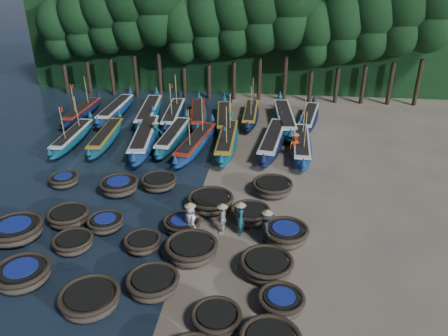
# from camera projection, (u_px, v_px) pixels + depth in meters

# --- Properties ---
(ground) EXTENTS (120.00, 120.00, 0.00)m
(ground) POSITION_uv_depth(u_px,v_px,m) (195.00, 211.00, 22.66)
(ground) COLOR gray
(ground) RESTS_ON ground
(foliage_wall) EXTENTS (40.00, 3.00, 10.00)m
(foliage_wall) POSITION_uv_depth(u_px,v_px,m) (237.00, 37.00, 41.46)
(foliage_wall) COLOR black
(foliage_wall) RESTS_ON ground
(coracle_5) EXTENTS (2.57, 2.57, 0.79)m
(coracle_5) POSITION_uv_depth(u_px,v_px,m) (23.00, 274.00, 17.50)
(coracle_5) COLOR #4B3E2F
(coracle_5) RESTS_ON ground
(coracle_6) EXTENTS (2.47, 2.47, 0.76)m
(coracle_6) POSITION_uv_depth(u_px,v_px,m) (90.00, 299.00, 16.25)
(coracle_6) COLOR #4B3E2F
(coracle_6) RESTS_ON ground
(coracle_7) EXTENTS (2.23, 2.23, 0.78)m
(coracle_7) POSITION_uv_depth(u_px,v_px,m) (153.00, 283.00, 17.02)
(coracle_7) COLOR #4B3E2F
(coracle_7) RESTS_ON ground
(coracle_8) EXTENTS (1.98, 1.98, 0.69)m
(coracle_8) POSITION_uv_depth(u_px,v_px,m) (216.00, 319.00, 15.43)
(coracle_8) COLOR #4B3E2F
(coracle_8) RESTS_ON ground
(coracle_9) EXTENTS (1.80, 1.80, 0.72)m
(coracle_9) POSITION_uv_depth(u_px,v_px,m) (281.00, 302.00, 16.14)
(coracle_9) COLOR #4B3E2F
(coracle_9) RESTS_ON ground
(coracle_10) EXTENTS (3.08, 3.08, 0.85)m
(coracle_10) POSITION_uv_depth(u_px,v_px,m) (16.00, 230.00, 20.23)
(coracle_10) COLOR #4B3E2F
(coracle_10) RESTS_ON ground
(coracle_11) EXTENTS (2.15, 2.15, 0.67)m
(coracle_11) POSITION_uv_depth(u_px,v_px,m) (73.00, 243.00, 19.54)
(coracle_11) COLOR #4B3E2F
(coracle_11) RESTS_ON ground
(coracle_12) EXTENTS (1.97, 1.97, 0.68)m
(coracle_12) POSITION_uv_depth(u_px,v_px,m) (143.00, 243.00, 19.51)
(coracle_12) COLOR #4B3E2F
(coracle_12) RESTS_ON ground
(coracle_13) EXTENTS (2.86, 2.86, 0.84)m
(coracle_13) POSITION_uv_depth(u_px,v_px,m) (192.00, 249.00, 18.94)
(coracle_13) COLOR #4B3E2F
(coracle_13) RESTS_ON ground
(coracle_14) EXTENTS (2.27, 2.27, 0.77)m
(coracle_14) POSITION_uv_depth(u_px,v_px,m) (266.00, 265.00, 18.01)
(coracle_14) COLOR #4B3E2F
(coracle_14) RESTS_ON ground
(coracle_15) EXTENTS (2.10, 2.10, 0.75)m
(coracle_15) POSITION_uv_depth(u_px,v_px,m) (68.00, 217.00, 21.42)
(coracle_15) COLOR #4B3E2F
(coracle_15) RESTS_ON ground
(coracle_16) EXTENTS (2.16, 2.16, 0.67)m
(coracle_16) POSITION_uv_depth(u_px,v_px,m) (106.00, 223.00, 20.99)
(coracle_16) COLOR #4B3E2F
(coracle_16) RESTS_ON ground
(coracle_17) EXTENTS (1.86, 1.86, 0.67)m
(coracle_17) POSITION_uv_depth(u_px,v_px,m) (182.00, 224.00, 20.88)
(coracle_17) COLOR #4B3E2F
(coracle_17) RESTS_ON ground
(coracle_18) EXTENTS (2.02, 2.02, 0.76)m
(coracle_18) POSITION_uv_depth(u_px,v_px,m) (250.00, 214.00, 21.62)
(coracle_18) COLOR #4B3E2F
(coracle_18) RESTS_ON ground
(coracle_19) EXTENTS (2.50, 2.50, 0.82)m
(coracle_19) POSITION_uv_depth(u_px,v_px,m) (285.00, 234.00, 20.01)
(coracle_19) COLOR #4B3E2F
(coracle_19) RESTS_ON ground
(coracle_20) EXTENTS (1.97, 1.97, 0.66)m
(coracle_20) POSITION_uv_depth(u_px,v_px,m) (64.00, 180.00, 25.01)
(coracle_20) COLOR #4B3E2F
(coracle_20) RESTS_ON ground
(coracle_21) EXTENTS (2.43, 2.43, 0.80)m
(coracle_21) POSITION_uv_depth(u_px,v_px,m) (119.00, 186.00, 24.20)
(coracle_21) COLOR #4B3E2F
(coracle_21) RESTS_ON ground
(coracle_22) EXTENTS (2.13, 2.13, 0.72)m
(coracle_22) POSITION_uv_depth(u_px,v_px,m) (159.00, 182.00, 24.72)
(coracle_22) COLOR #4B3E2F
(coracle_22) RESTS_ON ground
(coracle_23) EXTENTS (2.74, 2.74, 0.79)m
(coracle_23) POSITION_uv_depth(u_px,v_px,m) (211.00, 202.00, 22.67)
(coracle_23) COLOR #4B3E2F
(coracle_23) RESTS_ON ground
(coracle_24) EXTENTS (2.29, 2.29, 0.76)m
(coracle_24) POSITION_uv_depth(u_px,v_px,m) (272.00, 187.00, 24.14)
(coracle_24) COLOR #4B3E2F
(coracle_24) RESTS_ON ground
(long_boat_1) EXTENTS (1.53, 7.48, 3.18)m
(long_boat_1) POSITION_uv_depth(u_px,v_px,m) (73.00, 137.00, 30.60)
(long_boat_1) COLOR navy
(long_boat_1) RESTS_ON ground
(long_boat_2) EXTENTS (1.81, 7.60, 1.34)m
(long_boat_2) POSITION_uv_depth(u_px,v_px,m) (106.00, 137.00, 30.63)
(long_boat_2) COLOR navy
(long_boat_2) RESTS_ON ground
(long_boat_3) EXTENTS (2.71, 9.06, 1.61)m
(long_boat_3) POSITION_uv_depth(u_px,v_px,m) (145.00, 138.00, 30.18)
(long_boat_3) COLOR navy
(long_boat_3) RESTS_ON ground
(long_boat_4) EXTENTS (1.81, 7.81, 1.38)m
(long_boat_4) POSITION_uv_depth(u_px,v_px,m) (173.00, 137.00, 30.67)
(long_boat_4) COLOR navy
(long_boat_4) RESTS_ON ground
(long_boat_5) EXTENTS (2.60, 7.98, 3.43)m
(long_boat_5) POSITION_uv_depth(u_px,v_px,m) (196.00, 143.00, 29.53)
(long_boat_5) COLOR navy
(long_boat_5) RESTS_ON ground
(long_boat_6) EXTENTS (1.61, 8.33, 3.54)m
(long_boat_6) POSITION_uv_depth(u_px,v_px,m) (227.00, 141.00, 29.83)
(long_boat_6) COLOR navy
(long_boat_6) RESTS_ON ground
(long_boat_7) EXTENTS (2.58, 8.59, 1.52)m
(long_boat_7) POSITION_uv_depth(u_px,v_px,m) (273.00, 141.00, 29.84)
(long_boat_7) COLOR #0F1137
(long_boat_7) RESTS_ON ground
(long_boat_8) EXTENTS (1.55, 8.00, 3.40)m
(long_boat_8) POSITION_uv_depth(u_px,v_px,m) (301.00, 145.00, 29.26)
(long_boat_8) COLOR navy
(long_boat_8) RESTS_ON ground
(long_boat_9) EXTENTS (1.39, 7.48, 3.18)m
(long_boat_9) POSITION_uv_depth(u_px,v_px,m) (82.00, 112.00, 35.57)
(long_boat_9) COLOR #0F1137
(long_boat_9) RESTS_ON ground
(long_boat_10) EXTENTS (1.50, 8.27, 1.46)m
(long_boat_10) POSITION_uv_depth(u_px,v_px,m) (116.00, 110.00, 35.88)
(long_boat_10) COLOR navy
(long_boat_10) RESTS_ON ground
(long_boat_11) EXTENTS (2.55, 8.99, 1.59)m
(long_boat_11) POSITION_uv_depth(u_px,v_px,m) (149.00, 113.00, 35.11)
(long_boat_11) COLOR navy
(long_boat_11) RESTS_ON ground
(long_boat_12) EXTENTS (1.99, 8.23, 3.50)m
(long_boat_12) POSITION_uv_depth(u_px,v_px,m) (174.00, 115.00, 34.78)
(long_boat_12) COLOR #0F1137
(long_boat_12) RESTS_ON ground
(long_boat_13) EXTENTS (2.61, 7.93, 1.41)m
(long_boat_13) POSITION_uv_depth(u_px,v_px,m) (198.00, 115.00, 34.81)
(long_boat_13) COLOR navy
(long_boat_13) RESTS_ON ground
(long_boat_14) EXTENTS (2.33, 8.14, 1.44)m
(long_boat_14) POSITION_uv_depth(u_px,v_px,m) (224.00, 118.00, 34.02)
(long_boat_14) COLOR navy
(long_boat_14) RESTS_ON ground
(long_boat_15) EXTENTS (1.34, 7.56, 3.21)m
(long_boat_15) POSITION_uv_depth(u_px,v_px,m) (250.00, 114.00, 35.00)
(long_boat_15) COLOR #0F1137
(long_boat_15) RESTS_ON ground
(long_boat_16) EXTENTS (2.37, 9.14, 1.61)m
(long_boat_16) POSITION_uv_depth(u_px,v_px,m) (284.00, 119.00, 33.77)
(long_boat_16) COLOR navy
(long_boat_16) RESTS_ON ground
(long_boat_17) EXTENTS (2.61, 7.62, 1.36)m
(long_boat_17) POSITION_uv_depth(u_px,v_px,m) (309.00, 118.00, 34.17)
(long_boat_17) COLOR #0F1137
(long_boat_17) RESTS_ON ground
(fisherman_0) EXTENTS (0.86, 0.98, 1.88)m
(fisherman_0) POSITION_uv_depth(u_px,v_px,m) (190.00, 219.00, 20.36)
(fisherman_0) COLOR silver
(fisherman_0) RESTS_ON ground
(fisherman_1) EXTENTS (0.52, 0.64, 1.87)m
(fisherman_1) POSITION_uv_depth(u_px,v_px,m) (240.00, 218.00, 20.38)
(fisherman_1) COLOR #1A5A6E
(fisherman_1) RESTS_ON ground
(fisherman_2) EXTENTS (0.93, 0.83, 1.78)m
(fisherman_2) POSITION_uv_depth(u_px,v_px,m) (191.00, 218.00, 20.53)
(fisherman_2) COLOR #BA4018
(fisherman_2) RESTS_ON ground
(fisherman_3) EXTENTS (0.97, 1.28, 1.96)m
(fisherman_3) POSITION_uv_depth(u_px,v_px,m) (267.00, 228.00, 19.67)
(fisherman_3) COLOR black
(fisherman_3) RESTS_ON ground
(fisherman_4) EXTENTS (0.52, 0.88, 1.70)m
(fisherman_4) POSITION_uv_depth(u_px,v_px,m) (222.00, 218.00, 20.58)
(fisherman_4) COLOR silver
(fisherman_4) RESTS_ON ground
(fisherman_5) EXTENTS (1.51, 0.86, 1.75)m
(fisherman_5) POSITION_uv_depth(u_px,v_px,m) (156.00, 132.00, 30.62)
(fisherman_5) COLOR #1A5A6E
(fisherman_5) RESTS_ON ground
(fisherman_6) EXTENTS (0.95, 0.87, 1.82)m
(fisherman_6) POSITION_uv_depth(u_px,v_px,m) (294.00, 145.00, 28.45)
(fisherman_6) COLOR #BA4018
(fisherman_6) RESTS_ON ground
(tree_0) EXTENTS (3.68, 3.68, 8.68)m
(tree_0) POSITION_uv_depth(u_px,v_px,m) (58.00, 29.00, 39.58)
(tree_0) COLOR black
(tree_0) RESTS_ON ground
(tree_1) EXTENTS (4.09, 4.09, 9.65)m
(tree_1) POSITION_uv_depth(u_px,v_px,m) (81.00, 22.00, 39.05)
(tree_1) COLOR black
(tree_1) RESTS_ON ground
(tree_2) EXTENTS (4.51, 4.51, 10.63)m
(tree_2) POSITION_uv_depth(u_px,v_px,m) (105.00, 14.00, 38.51)
(tree_2) COLOR black
(tree_2) RESTS_ON ground
(tree_3) EXTENTS (4.92, 4.92, 11.60)m
(tree_3) POSITION_uv_depth(u_px,v_px,m) (130.00, 7.00, 37.98)
(tree_3) COLOR black
(tree_3) RESTS_ON ground
(tree_5) EXTENTS (3.68, 3.68, 8.68)m
(tree_5) POSITION_uv_depth(u_px,v_px,m) (182.00, 32.00, 38.38)
(tree_5) COLOR black
(tree_5) RESTS_ON ground
(tree_6) EXTENTS (4.09, 4.09, 9.65)m
(tree_6) POSITION_uv_depth(u_px,v_px,m) (208.00, 24.00, 37.85)
(tree_6) COLOR black
(tree_6) RESTS_ON ground
(tree_7) EXTENTS (4.51, 4.51, 10.63)m
(tree_7) POSITION_uv_depth(u_px,v_px,m) (235.00, 16.00, 37.31)
(tree_7) COLOR black
(tree_7) RESTS_ON ground
(tree_8) EXTENTS (4.92, 4.92, 11.60)m
(tree_8) POSITION_uv_depth(u_px,v_px,m) (262.00, 8.00, 36.77)
(tree_8) COLOR black
(tree_8) RESTS_ON ground
(tree_9) EXTENTS (5.34, 5.34, 12.58)m
(tree_9) POSITION_uv_depth(u_px,v_px,m) (290.00, 0.00, 36.24)
(tree_9) COLOR black
(tree_9) RESTS_ON ground
(tree_10) EXTENTS (3.68, 3.68, 8.68)m
(tree_10) POSITION_uv_depth(u_px,v_px,m) (315.00, 34.00, 37.18)
(tree_10) COLOR black
(tree_10) RESTS_ON ground
(tree_11) EXTENTS (4.09, 4.09, 9.65)m
(tree_11) POSITION_uv_depth(u_px,v_px,m) (343.00, 26.00, 36.64)
(tree_11) COLOR black
(tree_11) RESTS_ON ground
(tree_12) EXTENTS (4.51, 4.51, 10.63)m
(tree_12) POSITION_uv_depth(u_px,v_px,m) (373.00, 18.00, 36.11)
(tree_12) COLOR black
(tree_12) RESTS_ON ground
(tree_13) EXTENTS (4.92, 4.92, 11.60)m
(tree_13) POSITION_uv_depth(u_px,v_px,m) (403.00, 10.00, 35.57)
(tree_13) COLOR black
(tree_13) RESTS_ON ground
(tree_14) EXTENTS (5.34, 5.34, 12.58)m
(tree_14) POSITION_uv_depth(u_px,v_px,m) (434.00, 1.00, 35.04)
(tree_14) COLOR black
(tree_14) RESTS_ON ground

